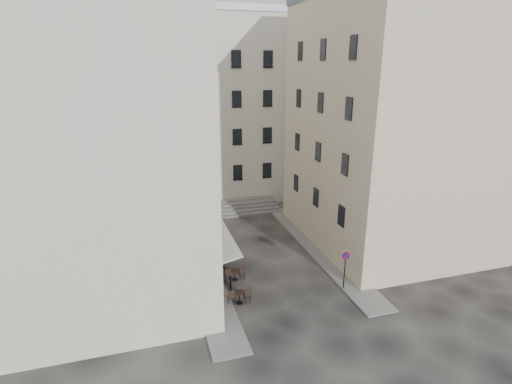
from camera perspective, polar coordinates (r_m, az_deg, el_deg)
name	(u,v)px	position (r m, az deg, el deg)	size (l,w,h in m)	color
ground	(274,275)	(27.50, 2.63, -11.81)	(90.00, 90.00, 0.00)	black
sidewalk_left	(199,257)	(29.99, -8.19, -9.18)	(2.00, 22.00, 0.12)	slate
sidewalk_right	(317,247)	(31.47, 8.66, -7.84)	(2.00, 18.00, 0.12)	slate
building_left	(93,122)	(25.86, -22.30, 9.23)	(12.20, 16.20, 20.60)	beige
building_right	(393,123)	(32.19, 18.93, 9.25)	(12.20, 14.20, 18.60)	beige
building_back	(206,107)	(42.32, -7.11, 11.92)	(18.20, 10.20, 18.60)	beige
cafe_storefront	(207,252)	(26.54, -6.98, -8.51)	(1.74, 7.30, 3.50)	#41090D
stone_steps	(232,208)	(38.34, -3.50, -2.30)	(9.00, 3.15, 0.80)	#5B5956
bollard_near	(230,283)	(25.63, -3.67, -12.87)	(0.12, 0.12, 0.98)	black
bollard_mid	(219,258)	(28.63, -5.27, -9.40)	(0.12, 0.12, 0.98)	black
bollard_far	(210,238)	(31.74, -6.53, -6.59)	(0.12, 0.12, 0.98)	black
no_parking_sign	(345,263)	(25.57, 12.63, -9.81)	(0.62, 0.11, 2.71)	black
bistro_table_a	(239,296)	(24.42, -2.42, -14.64)	(1.38, 0.65, 0.97)	black
bistro_table_b	(235,274)	(26.74, -3.06, -11.56)	(1.34, 0.63, 0.94)	black
bistro_table_c	(220,270)	(27.33, -5.19, -11.01)	(1.24, 0.58, 0.87)	black
bistro_table_d	(224,254)	(29.18, -4.61, -8.86)	(1.43, 0.67, 1.01)	black
bistro_table_e	(220,250)	(29.96, -5.19, -8.31)	(1.19, 0.56, 0.84)	black
pedestrian	(227,248)	(29.32, -4.14, -7.96)	(0.63, 0.41, 1.72)	black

